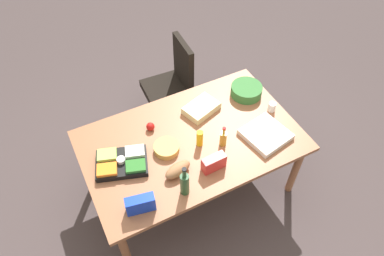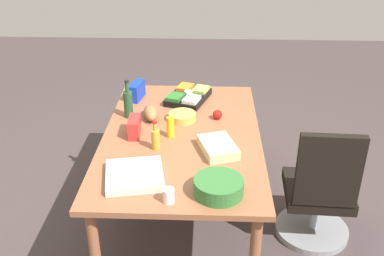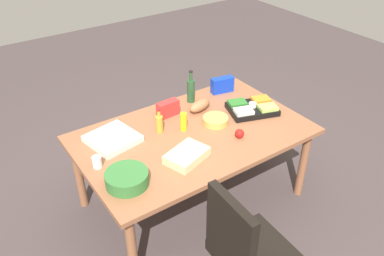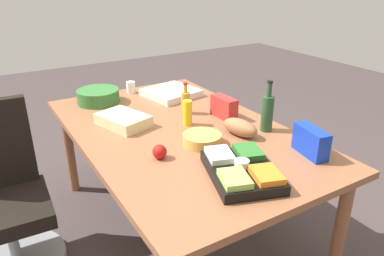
% 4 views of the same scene
% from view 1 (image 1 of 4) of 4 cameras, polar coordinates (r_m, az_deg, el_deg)
% --- Properties ---
extents(ground_plane, '(10.00, 10.00, 0.00)m').
position_cam_1_polar(ground_plane, '(3.78, -0.10, -8.93)').
color(ground_plane, '#433838').
extents(conference_table, '(1.91, 1.18, 0.74)m').
position_cam_1_polar(conference_table, '(3.23, -0.12, -2.60)').
color(conference_table, '#92593A').
rests_on(conference_table, ground).
extents(office_chair, '(0.56, 0.56, 0.99)m').
position_cam_1_polar(office_chair, '(4.16, -3.32, 5.94)').
color(office_chair, gray).
rests_on(office_chair, ground).
extents(sheet_cake, '(0.37, 0.31, 0.07)m').
position_cam_1_polar(sheet_cake, '(3.38, 1.48, 3.18)').
color(sheet_cake, beige).
rests_on(sheet_cake, conference_table).
extents(pizza_box, '(0.42, 0.42, 0.05)m').
position_cam_1_polar(pizza_box, '(3.25, 11.61, -0.98)').
color(pizza_box, silver).
rests_on(pizza_box, conference_table).
extents(mustard_bottle, '(0.07, 0.07, 0.16)m').
position_cam_1_polar(mustard_bottle, '(3.08, 1.23, -1.67)').
color(mustard_bottle, yellow).
rests_on(mustard_bottle, conference_table).
extents(chip_bowl, '(0.25, 0.25, 0.06)m').
position_cam_1_polar(chip_bowl, '(3.08, -4.06, -3.20)').
color(chip_bowl, gold).
rests_on(chip_bowl, conference_table).
extents(veggie_tray, '(0.49, 0.42, 0.09)m').
position_cam_1_polar(veggie_tray, '(3.04, -11.10, -5.37)').
color(veggie_tray, black).
rests_on(veggie_tray, conference_table).
extents(chip_bag_blue, '(0.23, 0.12, 0.15)m').
position_cam_1_polar(chip_bag_blue, '(2.76, -8.19, -11.87)').
color(chip_bag_blue, '#1336BF').
rests_on(chip_bag_blue, conference_table).
extents(bread_loaf, '(0.26, 0.16, 0.10)m').
position_cam_1_polar(bread_loaf, '(2.92, -2.28, -6.63)').
color(bread_loaf, '#97643F').
rests_on(bread_loaf, conference_table).
extents(apple_red, '(0.08, 0.08, 0.08)m').
position_cam_1_polar(apple_red, '(3.24, -6.62, 0.23)').
color(apple_red, '#B71612').
rests_on(apple_red, conference_table).
extents(dressing_bottle, '(0.07, 0.07, 0.22)m').
position_cam_1_polar(dressing_bottle, '(3.09, 4.98, -1.61)').
color(dressing_bottle, gold).
rests_on(dressing_bottle, conference_table).
extents(chip_bag_red, '(0.20, 0.09, 0.14)m').
position_cam_1_polar(chip_bag_red, '(2.94, 3.47, -5.55)').
color(chip_bag_red, red).
rests_on(chip_bag_red, conference_table).
extents(salad_bowl, '(0.34, 0.34, 0.10)m').
position_cam_1_polar(salad_bowl, '(3.57, 8.63, 5.91)').
color(salad_bowl, '#326E31').
rests_on(salad_bowl, conference_table).
extents(wine_bottle, '(0.09, 0.09, 0.32)m').
position_cam_1_polar(wine_bottle, '(2.77, -1.17, -8.78)').
color(wine_bottle, '#244A29').
rests_on(wine_bottle, conference_table).
extents(paper_cup, '(0.07, 0.07, 0.09)m').
position_cam_1_polar(paper_cup, '(3.46, 12.57, 3.29)').
color(paper_cup, white).
rests_on(paper_cup, conference_table).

